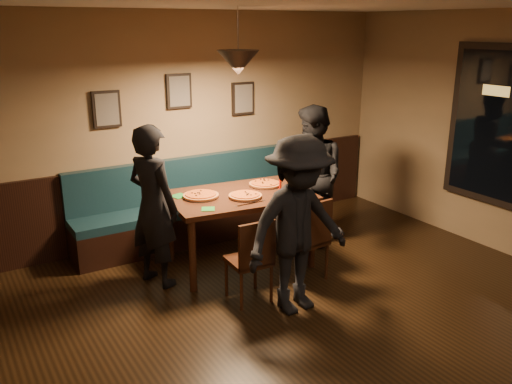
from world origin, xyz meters
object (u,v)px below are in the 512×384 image
booth_bench (192,202)px  diner_right (313,177)px  diner_front (298,226)px  chair_near_right (304,238)px  dining_table (240,229)px  soda_glass (295,187)px  tabasco_bottle (280,183)px  chair_near_left (249,259)px  diner_left (153,206)px

booth_bench → diner_right: diner_right is taller
diner_front → chair_near_right: bearing=45.5°
booth_bench → diner_front: diner_front is taller
dining_table → chair_near_right: bearing=-52.2°
chair_near_right → soda_glass: 0.60m
chair_near_right → tabasco_bottle: size_ratio=6.92×
diner_right → diner_front: bearing=-43.5°
dining_table → diner_right: (1.06, 0.06, 0.44)m
chair_near_left → diner_left: bearing=130.2°
dining_table → soda_glass: bearing=-22.3°
tabasco_bottle → diner_left: bearing=175.1°
chair_near_right → chair_near_left: bearing=-176.9°
chair_near_left → chair_near_right: bearing=10.1°
chair_near_left → diner_left: diner_left is taller
diner_right → diner_front: size_ratio=1.01×
diner_front → dining_table: bearing=85.6°
chair_near_left → diner_left: size_ratio=0.51×
chair_near_left → soda_glass: soda_glass is taller
dining_table → diner_left: bearing=-176.6°
diner_front → booth_bench: bearing=90.7°
chair_near_left → diner_right: bearing=33.3°
diner_left → dining_table: bearing=-115.9°
chair_near_right → soda_glass: bearing=65.8°
chair_near_right → diner_left: (-1.38, 0.74, 0.40)m
diner_left → soda_glass: diner_left is taller
chair_near_right → diner_right: 1.07m
chair_near_right → dining_table: bearing=116.7°
dining_table → chair_near_right: chair_near_right is taller
chair_near_right → diner_left: size_ratio=0.53×
dining_table → diner_front: bearing=-85.4°
dining_table → chair_near_left: bearing=-107.2°
booth_bench → chair_near_right: booth_bench is taller
booth_bench → chair_near_right: bearing=-70.9°
diner_right → chair_near_left: bearing=-60.9°
diner_left → diner_front: (0.93, -1.23, 0.00)m
chair_near_left → diner_front: bearing=-50.4°
dining_table → tabasco_bottle: 0.70m
booth_bench → diner_front: 2.13m
dining_table → diner_front: diner_front is taller
chair_near_left → tabasco_bottle: 1.19m
chair_near_left → diner_left: (-0.63, 0.83, 0.41)m
chair_near_left → soda_glass: bearing=30.7°
booth_bench → diner_front: (0.10, -2.09, 0.35)m
chair_near_right → diner_right: bearing=43.9°
chair_near_left → dining_table: bearing=68.7°
chair_near_right → diner_left: 1.62m
booth_bench → chair_near_left: booth_bench is taller
booth_bench → dining_table: size_ratio=1.93×
booth_bench → chair_near_left: 1.71m
dining_table → diner_front: 1.25m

